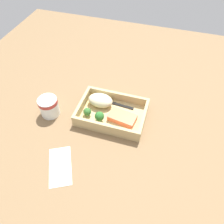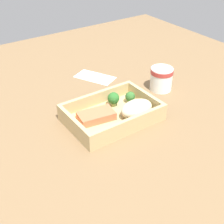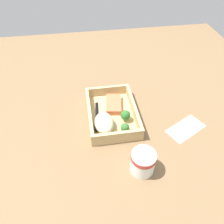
# 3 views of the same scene
# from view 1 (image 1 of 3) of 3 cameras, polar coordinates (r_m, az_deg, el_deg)

# --- Properties ---
(ground_plane) EXTENTS (1.60, 1.60, 0.02)m
(ground_plane) POSITION_cam_1_polar(r_m,az_deg,el_deg) (0.91, -0.00, -1.53)
(ground_plane) COLOR brown
(takeout_tray) EXTENTS (0.27, 0.19, 0.01)m
(takeout_tray) POSITION_cam_1_polar(r_m,az_deg,el_deg) (0.89, -0.00, -0.88)
(takeout_tray) COLOR tan
(takeout_tray) RESTS_ON ground_plane
(tray_rim) EXTENTS (0.27, 0.19, 0.04)m
(tray_rim) POSITION_cam_1_polar(r_m,az_deg,el_deg) (0.87, -0.00, 0.23)
(tray_rim) COLOR tan
(tray_rim) RESTS_ON takeout_tray
(salmon_fillet) EXTENTS (0.11, 0.08, 0.02)m
(salmon_fillet) POSITION_cam_1_polar(r_m,az_deg,el_deg) (0.86, 2.71, -1.50)
(salmon_fillet) COLOR #E66B45
(salmon_fillet) RESTS_ON takeout_tray
(mashed_potatoes) EXTENTS (0.10, 0.07, 0.05)m
(mashed_potatoes) POSITION_cam_1_polar(r_m,az_deg,el_deg) (0.91, -3.05, 3.05)
(mashed_potatoes) COLOR beige
(mashed_potatoes) RESTS_ON takeout_tray
(broccoli_floret_1) EXTENTS (0.04, 0.04, 0.05)m
(broccoli_floret_1) POSITION_cam_1_polar(r_m,az_deg,el_deg) (0.85, -3.31, -1.16)
(broccoli_floret_1) COLOR #8AA25B
(broccoli_floret_1) RESTS_ON takeout_tray
(broccoli_floret_2) EXTENTS (0.03, 0.03, 0.04)m
(broccoli_floret_2) POSITION_cam_1_polar(r_m,az_deg,el_deg) (0.88, -6.48, 0.04)
(broccoli_floret_2) COLOR #88AB66
(broccoli_floret_2) RESTS_ON takeout_tray
(fork) EXTENTS (0.16, 0.03, 0.00)m
(fork) POSITION_cam_1_polar(r_m,az_deg,el_deg) (0.93, 0.33, 2.34)
(fork) COLOR black
(fork) RESTS_ON takeout_tray
(paper_cup) EXTENTS (0.08, 0.08, 0.08)m
(paper_cup) POSITION_cam_1_polar(r_m,az_deg,el_deg) (0.91, -16.19, 1.55)
(paper_cup) COLOR white
(paper_cup) RESTS_ON ground_plane
(receipt_slip) EXTENTS (0.13, 0.17, 0.00)m
(receipt_slip) POSITION_cam_1_polar(r_m,az_deg,el_deg) (0.79, -13.38, -13.58)
(receipt_slip) COLOR white
(receipt_slip) RESTS_ON ground_plane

